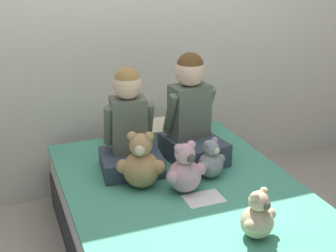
% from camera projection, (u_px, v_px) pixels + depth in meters
% --- Properties ---
extents(wall_behind_bed, '(8.00, 0.06, 2.50)m').
position_uv_depth(wall_behind_bed, '(130.00, 21.00, 3.23)').
color(wall_behind_bed, silver).
rests_on(wall_behind_bed, ground_plane).
extents(bed, '(1.31, 1.92, 0.46)m').
position_uv_depth(bed, '(190.00, 230.00, 2.67)').
color(bed, '#2D2D33').
rests_on(bed, ground_plane).
extents(child_on_left, '(0.39, 0.36, 0.63)m').
position_uv_depth(child_on_left, '(129.00, 129.00, 2.78)').
color(child_on_left, '#384251').
rests_on(child_on_left, bed).
extents(child_on_right, '(0.36, 0.44, 0.69)m').
position_uv_depth(child_on_right, '(191.00, 117.00, 2.91)').
color(child_on_right, '#384251').
rests_on(child_on_right, bed).
extents(teddy_bear_held_by_left_child, '(0.26, 0.21, 0.33)m').
position_uv_depth(teddy_bear_held_by_left_child, '(141.00, 164.00, 2.62)').
color(teddy_bear_held_by_left_child, tan).
rests_on(teddy_bear_held_by_left_child, bed).
extents(teddy_bear_held_by_right_child, '(0.19, 0.15, 0.24)m').
position_uv_depth(teddy_bear_held_by_right_child, '(211.00, 161.00, 2.74)').
color(teddy_bear_held_by_right_child, '#939399').
rests_on(teddy_bear_held_by_right_child, bed).
extents(teddy_bear_between_children, '(0.24, 0.19, 0.30)m').
position_uv_depth(teddy_bear_between_children, '(185.00, 171.00, 2.58)').
color(teddy_bear_between_children, '#DBA3B2').
rests_on(teddy_bear_between_children, bed).
extents(teddy_bear_at_foot_of_bed, '(0.20, 0.16, 0.25)m').
position_uv_depth(teddy_bear_at_foot_of_bed, '(258.00, 217.00, 2.18)').
color(teddy_bear_at_foot_of_bed, '#D1B78E').
rests_on(teddy_bear_at_foot_of_bed, bed).
extents(pillow_at_headboard, '(0.52, 0.27, 0.11)m').
position_uv_depth(pillow_at_headboard, '(145.00, 133.00, 3.25)').
color(pillow_at_headboard, beige).
rests_on(pillow_at_headboard, bed).
extents(sign_card, '(0.21, 0.15, 0.00)m').
position_uv_depth(sign_card, '(204.00, 199.00, 2.54)').
color(sign_card, white).
rests_on(sign_card, bed).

